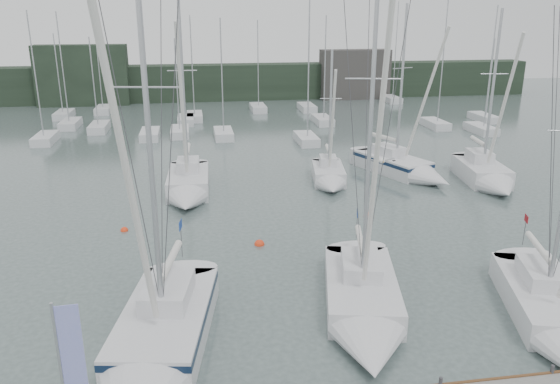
{
  "coord_description": "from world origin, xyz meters",
  "views": [
    {
      "loc": [
        -5.55,
        -17.98,
        11.96
      ],
      "look_at": [
        -1.86,
        5.0,
        4.32
      ],
      "focal_mm": 35.0,
      "sensor_mm": 36.0,
      "label": 1
    }
  ],
  "objects_px": {
    "sailboat_near_center": "(365,313)",
    "sailboat_mid_e": "(488,178)",
    "sailboat_near_right": "(559,324)",
    "buoy_a": "(259,245)",
    "buoy_c": "(124,231)",
    "sailboat_mid_b": "(188,188)",
    "sailboat_mid_c": "(330,178)",
    "sailboat_near_left": "(155,351)",
    "dock_banner": "(69,364)",
    "sailboat_mid_d": "(407,169)",
    "buoy_b": "(368,216)"
  },
  "relations": [
    {
      "from": "buoy_c",
      "to": "dock_banner",
      "type": "distance_m",
      "value": 17.49
    },
    {
      "from": "buoy_c",
      "to": "dock_banner",
      "type": "xyz_separation_m",
      "value": [
        0.65,
        -17.21,
        3.08
      ]
    },
    {
      "from": "sailboat_mid_c",
      "to": "buoy_b",
      "type": "relative_size",
      "value": 18.81
    },
    {
      "from": "sailboat_mid_c",
      "to": "sailboat_near_center",
      "type": "bearing_deg",
      "value": -90.7
    },
    {
      "from": "buoy_c",
      "to": "sailboat_mid_e",
      "type": "bearing_deg",
      "value": 10.43
    },
    {
      "from": "sailboat_mid_e",
      "to": "buoy_c",
      "type": "xyz_separation_m",
      "value": [
        -25.16,
        -4.63,
        -0.64
      ]
    },
    {
      "from": "sailboat_near_right",
      "to": "sailboat_mid_b",
      "type": "relative_size",
      "value": 0.95
    },
    {
      "from": "sailboat_near_center",
      "to": "sailboat_mid_c",
      "type": "relative_size",
      "value": 1.59
    },
    {
      "from": "sailboat_mid_c",
      "to": "sailboat_mid_e",
      "type": "bearing_deg",
      "value": -1.05
    },
    {
      "from": "buoy_b",
      "to": "sailboat_near_left",
      "type": "bearing_deg",
      "value": -132.23
    },
    {
      "from": "sailboat_near_center",
      "to": "sailboat_mid_e",
      "type": "xyz_separation_m",
      "value": [
        14.5,
        16.51,
        0.1
      ]
    },
    {
      "from": "sailboat_mid_d",
      "to": "buoy_c",
      "type": "bearing_deg",
      "value": 178.82
    },
    {
      "from": "sailboat_near_right",
      "to": "sailboat_mid_b",
      "type": "distance_m",
      "value": 23.96
    },
    {
      "from": "sailboat_near_right",
      "to": "sailboat_mid_b",
      "type": "xyz_separation_m",
      "value": [
        -14.19,
        19.31,
        0.12
      ]
    },
    {
      "from": "sailboat_near_left",
      "to": "sailboat_mid_d",
      "type": "xyz_separation_m",
      "value": [
        17.72,
        21.25,
        -0.02
      ]
    },
    {
      "from": "sailboat_near_left",
      "to": "sailboat_near_right",
      "type": "bearing_deg",
      "value": 8.29
    },
    {
      "from": "sailboat_mid_d",
      "to": "buoy_b",
      "type": "height_order",
      "value": "sailboat_mid_d"
    },
    {
      "from": "sailboat_near_left",
      "to": "sailboat_near_right",
      "type": "xyz_separation_m",
      "value": [
        15.32,
        -0.46,
        -0.12
      ]
    },
    {
      "from": "sailboat_near_right",
      "to": "sailboat_mid_b",
      "type": "height_order",
      "value": "sailboat_mid_b"
    },
    {
      "from": "sailboat_near_left",
      "to": "sailboat_near_center",
      "type": "relative_size",
      "value": 1.0
    },
    {
      "from": "sailboat_mid_c",
      "to": "buoy_b",
      "type": "height_order",
      "value": "sailboat_mid_c"
    },
    {
      "from": "buoy_c",
      "to": "sailboat_near_left",
      "type": "bearing_deg",
      "value": -79.31
    },
    {
      "from": "buoy_b",
      "to": "buoy_a",
      "type": "bearing_deg",
      "value": -155.73
    },
    {
      "from": "buoy_a",
      "to": "buoy_c",
      "type": "bearing_deg",
      "value": 156.6
    },
    {
      "from": "dock_banner",
      "to": "buoy_a",
      "type": "bearing_deg",
      "value": 60.49
    },
    {
      "from": "sailboat_mid_c",
      "to": "buoy_a",
      "type": "height_order",
      "value": "sailboat_mid_c"
    },
    {
      "from": "buoy_c",
      "to": "dock_banner",
      "type": "relative_size",
      "value": 0.1
    },
    {
      "from": "sailboat_mid_e",
      "to": "buoy_a",
      "type": "relative_size",
      "value": 23.76
    },
    {
      "from": "buoy_a",
      "to": "buoy_c",
      "type": "relative_size",
      "value": 1.26
    },
    {
      "from": "sailboat_mid_e",
      "to": "sailboat_mid_d",
      "type": "bearing_deg",
      "value": 154.67
    },
    {
      "from": "sailboat_mid_d",
      "to": "buoy_a",
      "type": "bearing_deg",
      "value": -161.41
    },
    {
      "from": "buoy_c",
      "to": "sailboat_mid_c",
      "type": "bearing_deg",
      "value": 25.63
    },
    {
      "from": "sailboat_near_left",
      "to": "buoy_a",
      "type": "xyz_separation_m",
      "value": [
        4.95,
        10.13,
        -0.65
      ]
    },
    {
      "from": "buoy_b",
      "to": "sailboat_mid_b",
      "type": "bearing_deg",
      "value": 153.53
    },
    {
      "from": "sailboat_near_left",
      "to": "buoy_a",
      "type": "relative_size",
      "value": 29.45
    },
    {
      "from": "sailboat_mid_b",
      "to": "buoy_b",
      "type": "bearing_deg",
      "value": -24.26
    },
    {
      "from": "sailboat_mid_b",
      "to": "sailboat_near_right",
      "type": "bearing_deg",
      "value": -51.47
    },
    {
      "from": "sailboat_near_right",
      "to": "sailboat_near_left",
      "type": "bearing_deg",
      "value": -164.95
    },
    {
      "from": "sailboat_near_center",
      "to": "sailboat_near_right",
      "type": "xyz_separation_m",
      "value": [
        7.17,
        -1.94,
        -0.01
      ]
    },
    {
      "from": "sailboat_near_left",
      "to": "sailboat_mid_b",
      "type": "xyz_separation_m",
      "value": [
        1.13,
        18.85,
        -0.01
      ]
    },
    {
      "from": "sailboat_near_center",
      "to": "sailboat_mid_e",
      "type": "relative_size",
      "value": 1.24
    },
    {
      "from": "sailboat_mid_b",
      "to": "sailboat_mid_e",
      "type": "bearing_deg",
      "value": -0.05
    },
    {
      "from": "sailboat_near_right",
      "to": "buoy_c",
      "type": "height_order",
      "value": "sailboat_near_right"
    },
    {
      "from": "sailboat_near_center",
      "to": "sailboat_near_left",
      "type": "bearing_deg",
      "value": -157.04
    },
    {
      "from": "buoy_b",
      "to": "sailboat_near_center",
      "type": "bearing_deg",
      "value": -108.56
    },
    {
      "from": "buoy_a",
      "to": "dock_banner",
      "type": "relative_size",
      "value": 0.12
    },
    {
      "from": "sailboat_near_right",
      "to": "sailboat_mid_e",
      "type": "relative_size",
      "value": 1.0
    },
    {
      "from": "sailboat_near_left",
      "to": "sailboat_near_center",
      "type": "height_order",
      "value": "sailboat_near_center"
    },
    {
      "from": "sailboat_near_center",
      "to": "sailboat_mid_e",
      "type": "bearing_deg",
      "value": 61.36
    },
    {
      "from": "sailboat_mid_e",
      "to": "sailboat_near_right",
      "type": "bearing_deg",
      "value": -103.56
    }
  ]
}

